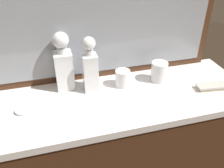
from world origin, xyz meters
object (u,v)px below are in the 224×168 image
Objects in this scene: silver_brush_left at (213,87)px; porcelain_dish at (23,110)px; crystal_decanter_front at (90,70)px; crystal_tumbler_front at (159,72)px; crystal_tumbler_rear at (123,79)px; crystal_decanter_rear at (64,67)px.

silver_brush_left is 0.95m from porcelain_dish.
crystal_decanter_front reaches higher than crystal_tumbler_front.
crystal_decanter_front is at bearing 164.90° from silver_brush_left.
crystal_decanter_front is 3.23× the size of crystal_tumbler_rear.
crystal_decanter_front is (0.12, -0.06, -0.01)m from crystal_decanter_rear.
crystal_decanter_front reaches higher than silver_brush_left.
crystal_decanter_rear is 3.40× the size of crystal_tumbler_rear.
crystal_decanter_front is at bearing -24.34° from crystal_decanter_rear.
crystal_tumbler_front is 1.22× the size of crystal_tumbler_rear.
porcelain_dish is (-0.33, -0.10, -0.11)m from crystal_decanter_front.
crystal_decanter_rear is 1.05× the size of crystal_decanter_front.
crystal_decanter_rear reaches higher than porcelain_dish.
crystal_tumbler_front is 0.20m from crystal_tumbler_rear.
crystal_decanter_front reaches higher than crystal_tumbler_rear.
porcelain_dish is (-0.21, -0.15, -0.12)m from crystal_decanter_rear.
crystal_tumbler_front reaches higher than silver_brush_left.
crystal_decanter_rear reaches higher than crystal_tumbler_front.
crystal_tumbler_rear is 0.51m from porcelain_dish.
crystal_decanter_front reaches higher than porcelain_dish.
porcelain_dish is at bearing 175.84° from silver_brush_left.
crystal_tumbler_rear is at bearing 179.15° from crystal_tumbler_front.
crystal_tumbler_rear is (-0.20, 0.00, -0.01)m from crystal_tumbler_front.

